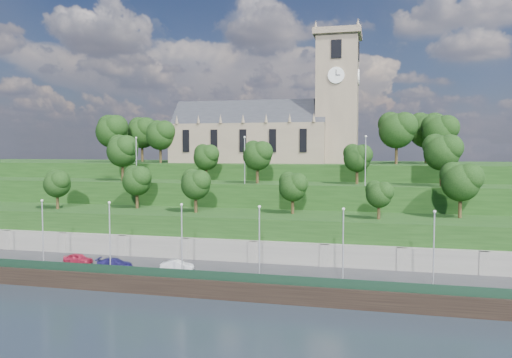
% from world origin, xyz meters
% --- Properties ---
extents(ground, '(320.00, 320.00, 0.00)m').
position_xyz_m(ground, '(0.00, 0.00, 0.00)').
color(ground, black).
rests_on(ground, ground).
extents(promenade, '(160.00, 12.00, 2.00)m').
position_xyz_m(promenade, '(0.00, 6.00, 1.00)').
color(promenade, '#2D2D30').
rests_on(promenade, ground).
extents(quay_wall, '(160.00, 0.50, 2.20)m').
position_xyz_m(quay_wall, '(0.00, -0.05, 1.10)').
color(quay_wall, black).
rests_on(quay_wall, ground).
extents(fence, '(160.00, 0.10, 1.20)m').
position_xyz_m(fence, '(0.00, 0.60, 2.60)').
color(fence, black).
rests_on(fence, promenade).
extents(retaining_wall, '(160.00, 2.10, 5.00)m').
position_xyz_m(retaining_wall, '(0.00, 11.97, 2.50)').
color(retaining_wall, slate).
rests_on(retaining_wall, ground).
extents(embankment_lower, '(160.00, 12.00, 8.00)m').
position_xyz_m(embankment_lower, '(0.00, 18.00, 4.00)').
color(embankment_lower, '#163511').
rests_on(embankment_lower, ground).
extents(embankment_upper, '(160.00, 10.00, 12.00)m').
position_xyz_m(embankment_upper, '(0.00, 29.00, 6.00)').
color(embankment_upper, '#163511').
rests_on(embankment_upper, ground).
extents(hilltop, '(160.00, 32.00, 15.00)m').
position_xyz_m(hilltop, '(0.00, 50.00, 7.50)').
color(hilltop, '#163511').
rests_on(hilltop, ground).
extents(church, '(38.60, 12.35, 27.60)m').
position_xyz_m(church, '(0.79, 45.98, 22.52)').
color(church, '#72624F').
rests_on(church, hilltop).
extents(trees_lower, '(67.93, 8.85, 8.02)m').
position_xyz_m(trees_lower, '(3.95, 18.46, 12.74)').
color(trees_lower, '#302412').
rests_on(trees_lower, embankment_lower).
extents(trees_upper, '(61.64, 8.04, 8.54)m').
position_xyz_m(trees_upper, '(3.23, 27.99, 17.27)').
color(trees_upper, '#302412').
rests_on(trees_upper, embankment_upper).
extents(trees_hilltop, '(74.19, 16.40, 10.31)m').
position_xyz_m(trees_hilltop, '(0.65, 44.65, 21.72)').
color(trees_hilltop, '#302412').
rests_on(trees_hilltop, hilltop).
extents(lamp_posts_promenade, '(60.36, 0.36, 9.09)m').
position_xyz_m(lamp_posts_promenade, '(-2.00, 2.50, 7.17)').
color(lamp_posts_promenade, '#B2B2B7').
rests_on(lamp_posts_promenade, promenade).
extents(lamp_posts_upper, '(40.36, 0.36, 8.03)m').
position_xyz_m(lamp_posts_upper, '(0.00, 26.00, 16.63)').
color(lamp_posts_upper, '#B2B2B7').
rests_on(lamp_posts_upper, embankment_upper).
extents(car_left, '(4.29, 2.06, 1.41)m').
position_xyz_m(car_left, '(-18.32, 4.96, 2.71)').
color(car_left, '#A31B35').
rests_on(car_left, promenade).
extents(car_middle, '(4.35, 1.89, 1.39)m').
position_xyz_m(car_middle, '(-3.39, 4.24, 2.70)').
color(car_middle, '#B9B9BE').
rests_on(car_middle, promenade).
extents(car_right, '(4.92, 2.53, 1.37)m').
position_xyz_m(car_right, '(-12.01, 3.62, 2.68)').
color(car_right, '#1C1753').
rests_on(car_right, promenade).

